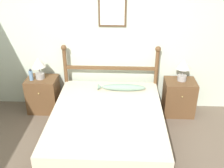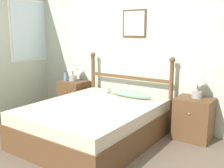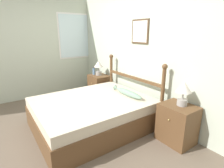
{
  "view_description": "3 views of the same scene",
  "coord_description": "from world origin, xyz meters",
  "px_view_note": "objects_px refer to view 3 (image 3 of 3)",
  "views": [
    {
      "loc": [
        0.26,
        -2.41,
        2.48
      ],
      "look_at": [
        0.1,
        1.11,
        0.7
      ],
      "focal_mm": 42.0,
      "sensor_mm": 36.0,
      "label": 1
    },
    {
      "loc": [
        2.28,
        -2.13,
        1.53
      ],
      "look_at": [
        0.04,
        1.11,
        0.73
      ],
      "focal_mm": 42.0,
      "sensor_mm": 36.0,
      "label": 2
    },
    {
      "loc": [
        2.59,
        -0.71,
        1.64
      ],
      "look_at": [
        0.01,
        1.09,
        0.71
      ],
      "focal_mm": 28.0,
      "sensor_mm": 36.0,
      "label": 3
    }
  ],
  "objects_px": {
    "fish_pillow": "(127,93)",
    "table_lamp_left": "(99,66)",
    "nightstand_left": "(99,87)",
    "bottle": "(94,71)",
    "nightstand_right": "(177,124)",
    "bed": "(93,113)",
    "table_lamp_right": "(184,90)"
  },
  "relations": [
    {
      "from": "nightstand_left",
      "to": "bottle",
      "type": "height_order",
      "value": "bottle"
    },
    {
      "from": "bed",
      "to": "nightstand_right",
      "type": "distance_m",
      "value": 1.42
    },
    {
      "from": "nightstand_left",
      "to": "fish_pillow",
      "type": "xyz_separation_m",
      "value": [
        1.35,
        -0.2,
        0.27
      ]
    },
    {
      "from": "bed",
      "to": "fish_pillow",
      "type": "relative_size",
      "value": 2.54
    },
    {
      "from": "nightstand_left",
      "to": "nightstand_right",
      "type": "height_order",
      "value": "same"
    },
    {
      "from": "bottle",
      "to": "nightstand_left",
      "type": "bearing_deg",
      "value": 24.71
    },
    {
      "from": "nightstand_right",
      "to": "fish_pillow",
      "type": "distance_m",
      "value": 1.01
    },
    {
      "from": "fish_pillow",
      "to": "table_lamp_left",
      "type": "bearing_deg",
      "value": 171.78
    },
    {
      "from": "table_lamp_left",
      "to": "fish_pillow",
      "type": "xyz_separation_m",
      "value": [
        1.36,
        -0.2,
        -0.27
      ]
    },
    {
      "from": "bottle",
      "to": "fish_pillow",
      "type": "bearing_deg",
      "value": -5.0
    },
    {
      "from": "nightstand_left",
      "to": "bottle",
      "type": "distance_m",
      "value": 0.42
    },
    {
      "from": "bed",
      "to": "table_lamp_left",
      "type": "distance_m",
      "value": 1.55
    },
    {
      "from": "bottle",
      "to": "nightstand_right",
      "type": "bearing_deg",
      "value": 1.51
    },
    {
      "from": "nightstand_right",
      "to": "fish_pillow",
      "type": "height_order",
      "value": "fish_pillow"
    },
    {
      "from": "nightstand_right",
      "to": "table_lamp_left",
      "type": "bearing_deg",
      "value": 179.95
    },
    {
      "from": "nightstand_right",
      "to": "bottle",
      "type": "relative_size",
      "value": 3.03
    },
    {
      "from": "nightstand_left",
      "to": "fish_pillow",
      "type": "distance_m",
      "value": 1.39
    },
    {
      "from": "fish_pillow",
      "to": "bed",
      "type": "bearing_deg",
      "value": -107.25
    },
    {
      "from": "nightstand_left",
      "to": "bottle",
      "type": "bearing_deg",
      "value": -155.29
    },
    {
      "from": "bed",
      "to": "table_lamp_left",
      "type": "relative_size",
      "value": 5.26
    },
    {
      "from": "nightstand_left",
      "to": "table_lamp_right",
      "type": "relative_size",
      "value": 1.64
    },
    {
      "from": "nightstand_right",
      "to": "bottle",
      "type": "xyz_separation_m",
      "value": [
        -2.45,
        -0.06,
        0.39
      ]
    },
    {
      "from": "nightstand_left",
      "to": "bottle",
      "type": "xyz_separation_m",
      "value": [
        -0.14,
        -0.06,
        0.39
      ]
    },
    {
      "from": "nightstand_left",
      "to": "nightstand_right",
      "type": "relative_size",
      "value": 1.0
    },
    {
      "from": "nightstand_right",
      "to": "bottle",
      "type": "height_order",
      "value": "bottle"
    },
    {
      "from": "bed",
      "to": "table_lamp_left",
      "type": "bearing_deg",
      "value": 144.44
    },
    {
      "from": "nightstand_right",
      "to": "fish_pillow",
      "type": "bearing_deg",
      "value": -168.46
    },
    {
      "from": "nightstand_left",
      "to": "fish_pillow",
      "type": "height_order",
      "value": "fish_pillow"
    },
    {
      "from": "bed",
      "to": "fish_pillow",
      "type": "distance_m",
      "value": 0.74
    },
    {
      "from": "nightstand_right",
      "to": "table_lamp_left",
      "type": "xyz_separation_m",
      "value": [
        -2.32,
        0.0,
        0.54
      ]
    },
    {
      "from": "bottle",
      "to": "table_lamp_left",
      "type": "bearing_deg",
      "value": 27.56
    },
    {
      "from": "table_lamp_right",
      "to": "bottle",
      "type": "height_order",
      "value": "table_lamp_right"
    }
  ]
}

